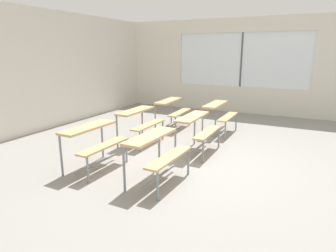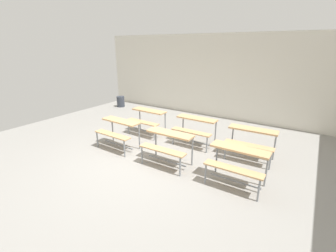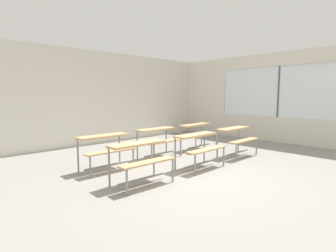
{
  "view_description": "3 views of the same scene",
  "coord_description": "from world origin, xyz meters",
  "px_view_note": "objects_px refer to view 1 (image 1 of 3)",
  "views": [
    {
      "loc": [
        -4.66,
        -1.69,
        1.97
      ],
      "look_at": [
        0.56,
        0.92,
        0.48
      ],
      "focal_mm": 31.38,
      "sensor_mm": 36.0,
      "label": 1
    },
    {
      "loc": [
        3.18,
        -3.69,
        2.59
      ],
      "look_at": [
        -0.12,
        1.4,
        0.47
      ],
      "focal_mm": 24.69,
      "sensor_mm": 36.0,
      "label": 2
    },
    {
      "loc": [
        -3.8,
        -3.3,
        1.6
      ],
      "look_at": [
        0.96,
        1.65,
        0.78
      ],
      "focal_mm": 28.0,
      "sensor_mm": 36.0,
      "label": 3
    }
  ],
  "objects_px": {
    "desk_bench_r0c1": "(198,125)",
    "desk_bench_r1c2": "(172,107)",
    "desk_bench_r0c2": "(220,111)",
    "desk_bench_r1c0": "(94,137)",
    "desk_bench_r1c1": "(140,118)",
    "desk_bench_r0c0": "(157,147)"
  },
  "relations": [
    {
      "from": "desk_bench_r1c0",
      "to": "desk_bench_r0c0",
      "type": "bearing_deg",
      "value": -88.73
    },
    {
      "from": "desk_bench_r0c2",
      "to": "desk_bench_r1c1",
      "type": "xyz_separation_m",
      "value": [
        -1.55,
        1.31,
        0.0
      ]
    },
    {
      "from": "desk_bench_r0c0",
      "to": "desk_bench_r1c2",
      "type": "height_order",
      "value": "same"
    },
    {
      "from": "desk_bench_r1c1",
      "to": "desk_bench_r1c2",
      "type": "xyz_separation_m",
      "value": [
        1.5,
        -0.06,
        0.0
      ]
    },
    {
      "from": "desk_bench_r1c2",
      "to": "desk_bench_r0c2",
      "type": "bearing_deg",
      "value": -89.69
    },
    {
      "from": "desk_bench_r0c0",
      "to": "desk_bench_r0c1",
      "type": "distance_m",
      "value": 1.57
    },
    {
      "from": "desk_bench_r0c0",
      "to": "desk_bench_r0c2",
      "type": "distance_m",
      "value": 3.13
    },
    {
      "from": "desk_bench_r0c1",
      "to": "desk_bench_r1c2",
      "type": "height_order",
      "value": "same"
    },
    {
      "from": "desk_bench_r0c1",
      "to": "desk_bench_r1c0",
      "type": "bearing_deg",
      "value": 140.51
    },
    {
      "from": "desk_bench_r1c1",
      "to": "desk_bench_r1c2",
      "type": "relative_size",
      "value": 0.98
    },
    {
      "from": "desk_bench_r0c1",
      "to": "desk_bench_r1c1",
      "type": "xyz_separation_m",
      "value": [
        0.01,
        1.34,
        0.0
      ]
    },
    {
      "from": "desk_bench_r0c2",
      "to": "desk_bench_r1c1",
      "type": "relative_size",
      "value": 1.0
    },
    {
      "from": "desk_bench_r0c1",
      "to": "desk_bench_r1c1",
      "type": "relative_size",
      "value": 1.0
    },
    {
      "from": "desk_bench_r0c2",
      "to": "desk_bench_r1c2",
      "type": "xyz_separation_m",
      "value": [
        -0.05,
        1.25,
        0.0
      ]
    },
    {
      "from": "desk_bench_r0c0",
      "to": "desk_bench_r0c2",
      "type": "xyz_separation_m",
      "value": [
        3.13,
        -0.03,
        0.0
      ]
    },
    {
      "from": "desk_bench_r0c2",
      "to": "desk_bench_r0c0",
      "type": "bearing_deg",
      "value": 179.72
    },
    {
      "from": "desk_bench_r0c0",
      "to": "desk_bench_r1c0",
      "type": "relative_size",
      "value": 1.0
    },
    {
      "from": "desk_bench_r0c1",
      "to": "desk_bench_r0c2",
      "type": "xyz_separation_m",
      "value": [
        1.56,
        0.03,
        0.0
      ]
    },
    {
      "from": "desk_bench_r1c2",
      "to": "desk_bench_r0c0",
      "type": "bearing_deg",
      "value": -160.55
    },
    {
      "from": "desk_bench_r0c1",
      "to": "desk_bench_r1c2",
      "type": "bearing_deg",
      "value": 39.7
    },
    {
      "from": "desk_bench_r0c2",
      "to": "desk_bench_r1c2",
      "type": "height_order",
      "value": "same"
    },
    {
      "from": "desk_bench_r1c1",
      "to": "desk_bench_r0c2",
      "type": "bearing_deg",
      "value": -40.28
    }
  ]
}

